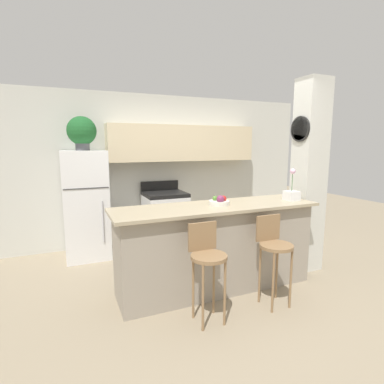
{
  "coord_description": "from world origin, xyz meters",
  "views": [
    {
      "loc": [
        -1.59,
        -3.01,
        1.7
      ],
      "look_at": [
        0.0,
        0.73,
        1.06
      ],
      "focal_mm": 28.0,
      "sensor_mm": 36.0,
      "label": 1
    }
  ],
  "objects_px": {
    "bar_stool_right": "(274,247)",
    "trash_bin": "(126,244)",
    "orchid_vase": "(292,193)",
    "bar_stool_left": "(207,258)",
    "potted_plant_on_fridge": "(82,132)",
    "stove_range": "(165,218)",
    "fruit_bowl": "(219,202)",
    "refrigerator": "(86,204)"
  },
  "relations": [
    {
      "from": "stove_range",
      "to": "fruit_bowl",
      "type": "height_order",
      "value": "fruit_bowl"
    },
    {
      "from": "stove_range",
      "to": "potted_plant_on_fridge",
      "type": "height_order",
      "value": "potted_plant_on_fridge"
    },
    {
      "from": "orchid_vase",
      "to": "fruit_bowl",
      "type": "distance_m",
      "value": 0.99
    },
    {
      "from": "orchid_vase",
      "to": "fruit_bowl",
      "type": "bearing_deg",
      "value": 175.11
    },
    {
      "from": "bar_stool_left",
      "to": "fruit_bowl",
      "type": "xyz_separation_m",
      "value": [
        0.43,
        0.57,
        0.41
      ]
    },
    {
      "from": "stove_range",
      "to": "trash_bin",
      "type": "distance_m",
      "value": 0.83
    },
    {
      "from": "refrigerator",
      "to": "bar_stool_left",
      "type": "relative_size",
      "value": 1.69
    },
    {
      "from": "bar_stool_left",
      "to": "orchid_vase",
      "type": "bearing_deg",
      "value": 18.89
    },
    {
      "from": "bar_stool_left",
      "to": "potted_plant_on_fridge",
      "type": "height_order",
      "value": "potted_plant_on_fridge"
    },
    {
      "from": "orchid_vase",
      "to": "fruit_bowl",
      "type": "relative_size",
      "value": 1.67
    },
    {
      "from": "refrigerator",
      "to": "bar_stool_left",
      "type": "height_order",
      "value": "refrigerator"
    },
    {
      "from": "bar_stool_left",
      "to": "fruit_bowl",
      "type": "height_order",
      "value": "fruit_bowl"
    },
    {
      "from": "orchid_vase",
      "to": "trash_bin",
      "type": "relative_size",
      "value": 1.06
    },
    {
      "from": "bar_stool_right",
      "to": "potted_plant_on_fridge",
      "type": "xyz_separation_m",
      "value": [
        -1.72,
        2.27,
        1.25
      ]
    },
    {
      "from": "stove_range",
      "to": "orchid_vase",
      "type": "relative_size",
      "value": 2.67
    },
    {
      "from": "stove_range",
      "to": "fruit_bowl",
      "type": "distance_m",
      "value": 1.84
    },
    {
      "from": "bar_stool_left",
      "to": "stove_range",
      "type": "bearing_deg",
      "value": 81.99
    },
    {
      "from": "stove_range",
      "to": "bar_stool_right",
      "type": "distance_m",
      "value": 2.36
    },
    {
      "from": "refrigerator",
      "to": "trash_bin",
      "type": "xyz_separation_m",
      "value": [
        0.54,
        -0.25,
        -0.62
      ]
    },
    {
      "from": "stove_range",
      "to": "orchid_vase",
      "type": "distance_m",
      "value": 2.22
    },
    {
      "from": "bar_stool_right",
      "to": "trash_bin",
      "type": "xyz_separation_m",
      "value": [
        -1.19,
        2.02,
        -0.44
      ]
    },
    {
      "from": "bar_stool_left",
      "to": "bar_stool_right",
      "type": "xyz_separation_m",
      "value": [
        0.78,
        0.0,
        0.0
      ]
    },
    {
      "from": "bar_stool_right",
      "to": "fruit_bowl",
      "type": "bearing_deg",
      "value": 121.97
    },
    {
      "from": "bar_stool_left",
      "to": "bar_stool_right",
      "type": "distance_m",
      "value": 0.78
    },
    {
      "from": "stove_range",
      "to": "bar_stool_right",
      "type": "bearing_deg",
      "value": -78.8
    },
    {
      "from": "bar_stool_right",
      "to": "stove_range",
      "type": "bearing_deg",
      "value": 101.2
    },
    {
      "from": "refrigerator",
      "to": "orchid_vase",
      "type": "relative_size",
      "value": 4.04
    },
    {
      "from": "refrigerator",
      "to": "potted_plant_on_fridge",
      "type": "relative_size",
      "value": 3.28
    },
    {
      "from": "refrigerator",
      "to": "stove_range",
      "type": "bearing_deg",
      "value": 1.85
    },
    {
      "from": "potted_plant_on_fridge",
      "to": "refrigerator",
      "type": "bearing_deg",
      "value": -65.36
    },
    {
      "from": "stove_range",
      "to": "trash_bin",
      "type": "bearing_deg",
      "value": -158.5
    },
    {
      "from": "bar_stool_right",
      "to": "orchid_vase",
      "type": "bearing_deg",
      "value": 37.52
    },
    {
      "from": "fruit_bowl",
      "to": "trash_bin",
      "type": "distance_m",
      "value": 1.88
    },
    {
      "from": "potted_plant_on_fridge",
      "to": "orchid_vase",
      "type": "bearing_deg",
      "value": -37.19
    },
    {
      "from": "refrigerator",
      "to": "orchid_vase",
      "type": "bearing_deg",
      "value": -37.19
    },
    {
      "from": "stove_range",
      "to": "fruit_bowl",
      "type": "relative_size",
      "value": 4.45
    },
    {
      "from": "bar_stool_left",
      "to": "bar_stool_right",
      "type": "height_order",
      "value": "same"
    },
    {
      "from": "refrigerator",
      "to": "stove_range",
      "type": "relative_size",
      "value": 1.51
    },
    {
      "from": "stove_range",
      "to": "fruit_bowl",
      "type": "bearing_deg",
      "value": -86.6
    },
    {
      "from": "bar_stool_right",
      "to": "orchid_vase",
      "type": "relative_size",
      "value": 2.38
    },
    {
      "from": "refrigerator",
      "to": "bar_stool_right",
      "type": "distance_m",
      "value": 2.85
    },
    {
      "from": "refrigerator",
      "to": "fruit_bowl",
      "type": "height_order",
      "value": "refrigerator"
    }
  ]
}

